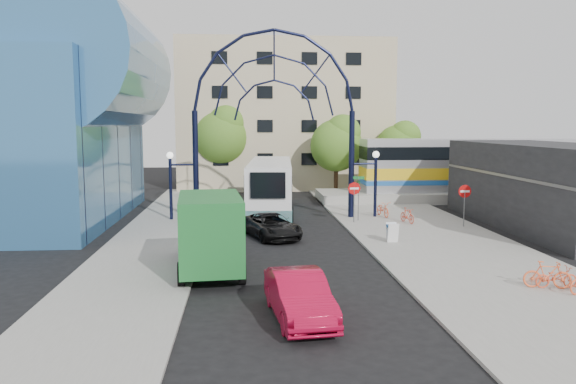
{
  "coord_description": "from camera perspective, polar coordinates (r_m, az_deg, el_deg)",
  "views": [
    {
      "loc": [
        -2.01,
        -21.82,
        6.12
      ],
      "look_at": [
        0.23,
        6.0,
        2.76
      ],
      "focal_mm": 35.0,
      "sensor_mm": 36.0,
      "label": 1
    }
  ],
  "objects": [
    {
      "name": "train_car",
      "position": [
        49.14,
        22.05,
        2.6
      ],
      "size": [
        25.1,
        3.05,
        4.2
      ],
      "color": "#B7B7BC",
      "rests_on": "train_platform"
    },
    {
      "name": "apartment_block",
      "position": [
        56.94,
        -0.56,
        7.75
      ],
      "size": [
        20.0,
        12.1,
        14.0
      ],
      "color": "#C6AF89",
      "rests_on": "ground"
    },
    {
      "name": "stop_sign",
      "position": [
        34.74,
        6.74,
        -0.01
      ],
      "size": [
        0.8,
        0.07,
        2.5
      ],
      "color": "slate",
      "rests_on": "sidewalk_east"
    },
    {
      "name": "ground",
      "position": [
        22.75,
        0.65,
        -8.75
      ],
      "size": [
        120.0,
        120.0,
        0.0
      ],
      "primitive_type": "plane",
      "color": "black",
      "rests_on": "ground"
    },
    {
      "name": "bike_near_a",
      "position": [
        37.38,
        9.62,
        -1.71
      ],
      "size": [
        0.92,
        1.96,
        0.99
      ],
      "primitive_type": "imported",
      "rotation": [
        0.0,
        0.0,
        0.14
      ],
      "color": "#F45730",
      "rests_on": "sidewalk_east"
    },
    {
      "name": "tree_north_a",
      "position": [
        48.46,
        5.09,
        5.04
      ],
      "size": [
        4.48,
        4.48,
        7.0
      ],
      "color": "#382314",
      "rests_on": "ground"
    },
    {
      "name": "transit_hall",
      "position": [
        39.15,
        -24.65,
        7.09
      ],
      "size": [
        16.5,
        18.0,
        14.5
      ],
      "color": "teal",
      "rests_on": "ground"
    },
    {
      "name": "do_not_enter_sign",
      "position": [
        34.62,
        17.51,
        -0.34
      ],
      "size": [
        0.76,
        0.07,
        2.48
      ],
      "color": "slate",
      "rests_on": "sidewalk_east"
    },
    {
      "name": "green_truck",
      "position": [
        23.57,
        -7.96,
        -4.13
      ],
      "size": [
        2.98,
        6.74,
        3.31
      ],
      "rotation": [
        0.0,
        0.0,
        0.09
      ],
      "color": "black",
      "rests_on": "ground"
    },
    {
      "name": "commercial_block_east",
      "position": [
        36.74,
        24.78,
        0.57
      ],
      "size": [
        6.0,
        16.0,
        5.0
      ],
      "primitive_type": "cube",
      "color": "black",
      "rests_on": "ground"
    },
    {
      "name": "train_platform",
      "position": [
        49.37,
        21.92,
        -0.29
      ],
      "size": [
        32.0,
        5.0,
        0.8
      ],
      "primitive_type": "cube",
      "color": "gray",
      "rests_on": "ground"
    },
    {
      "name": "tree_north_b",
      "position": [
        51.79,
        -6.7,
        5.87
      ],
      "size": [
        5.12,
        5.12,
        8.0
      ],
      "color": "#382314",
      "rests_on": "ground"
    },
    {
      "name": "city_bus",
      "position": [
        39.74,
        -1.79,
        0.7
      ],
      "size": [
        3.8,
        13.09,
        3.55
      ],
      "rotation": [
        0.0,
        0.0,
        -0.07
      ],
      "color": "white",
      "rests_on": "ground"
    },
    {
      "name": "red_sedan",
      "position": [
        17.98,
        1.14,
        -10.52
      ],
      "size": [
        2.11,
        4.72,
        1.5
      ],
      "primitive_type": "imported",
      "rotation": [
        0.0,
        0.0,
        0.11
      ],
      "color": "#AE0A2D",
      "rests_on": "ground"
    },
    {
      "name": "bike_far_b",
      "position": [
        22.93,
        24.86,
        -7.64
      ],
      "size": [
        1.77,
        0.89,
        1.02
      ],
      "primitive_type": "imported",
      "rotation": [
        0.0,
        0.0,
        1.32
      ],
      "color": "#F76131",
      "rests_on": "sidewalk_east"
    },
    {
      "name": "sidewalk_east",
      "position": [
        28.35,
        16.28,
        -5.77
      ],
      "size": [
        8.0,
        56.0,
        0.12
      ],
      "primitive_type": "cube",
      "color": "gray",
      "rests_on": "ground"
    },
    {
      "name": "bike_far_a",
      "position": [
        23.16,
        25.61,
        -7.81
      ],
      "size": [
        1.58,
        0.63,
        0.82
      ],
      "primitive_type": "imported",
      "rotation": [
        0.0,
        0.0,
        1.52
      ],
      "color": "#E6522E",
      "rests_on": "sidewalk_east"
    },
    {
      "name": "street_name_sign",
      "position": [
        35.39,
        7.19,
        0.33
      ],
      "size": [
        0.7,
        0.7,
        2.8
      ],
      "color": "slate",
      "rests_on": "sidewalk_east"
    },
    {
      "name": "gateway_arch",
      "position": [
        35.96,
        -1.41,
        10.74
      ],
      "size": [
        13.64,
        0.44,
        12.1
      ],
      "color": "black",
      "rests_on": "ground"
    },
    {
      "name": "sandwich_board",
      "position": [
        29.32,
        10.55,
        -3.83
      ],
      "size": [
        0.55,
        0.61,
        0.99
      ],
      "color": "white",
      "rests_on": "sidewalk_east"
    },
    {
      "name": "black_suv",
      "position": [
        30.55,
        -1.71,
        -3.46
      ],
      "size": [
        3.58,
        5.15,
        1.31
      ],
      "primitive_type": "imported",
      "rotation": [
        0.0,
        0.0,
        0.33
      ],
      "color": "black",
      "rests_on": "ground"
    },
    {
      "name": "tree_north_c",
      "position": [
        51.75,
        11.29,
        4.69
      ],
      "size": [
        4.16,
        4.16,
        6.5
      ],
      "color": "#382314",
      "rests_on": "ground"
    },
    {
      "name": "plaza_west",
      "position": [
        28.82,
        -13.51,
        -5.47
      ],
      "size": [
        5.0,
        50.0,
        0.12
      ],
      "primitive_type": "cube",
      "color": "gray",
      "rests_on": "ground"
    },
    {
      "name": "bike_near_b",
      "position": [
        35.22,
        12.01,
        -2.34
      ],
      "size": [
        0.82,
        1.59,
        0.92
      ],
      "primitive_type": "imported",
      "rotation": [
        0.0,
        0.0,
        0.27
      ],
      "color": "#E1462D",
      "rests_on": "sidewalk_east"
    }
  ]
}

